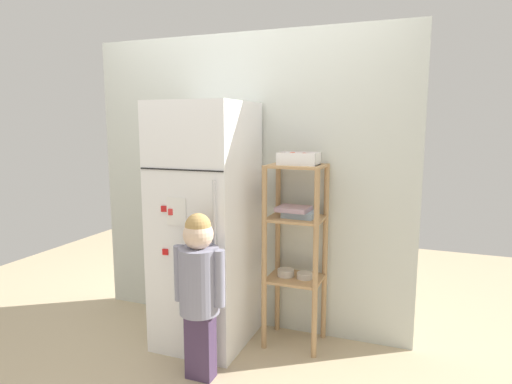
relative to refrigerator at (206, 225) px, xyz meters
name	(u,v)px	position (x,y,z in m)	size (l,w,h in m)	color
ground_plane	(226,343)	(0.15, -0.02, -0.84)	(6.00, 6.00, 0.00)	tan
kitchen_wall_back	(245,184)	(0.15, 0.35, 0.25)	(2.47, 0.03, 2.17)	silver
refrigerator	(206,225)	(0.00, 0.00, 0.00)	(0.59, 0.68, 1.67)	white
child_standing	(199,280)	(0.19, -0.46, -0.22)	(0.33, 0.24, 1.02)	#43314E
pantry_shelf_unit	(296,237)	(0.60, 0.16, -0.07)	(0.39, 0.33, 1.26)	tan
fruit_bin	(298,159)	(0.61, 0.14, 0.46)	(0.26, 0.18, 0.08)	white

